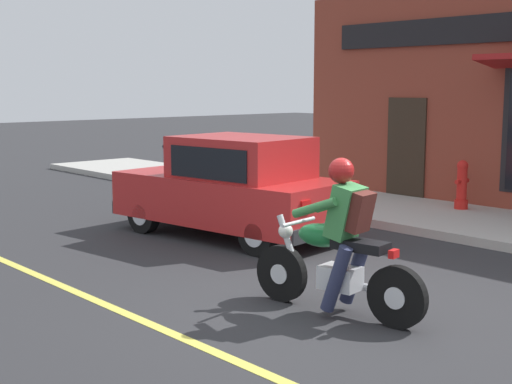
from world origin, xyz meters
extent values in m
plane|color=#2B2B2D|center=(0.00, 0.00, 0.00)|extent=(80.00, 80.00, 0.00)
cube|color=#ADAAA3|center=(4.95, 3.00, 0.07)|extent=(2.60, 22.00, 0.14)
cube|color=#D1C64C|center=(-1.80, 3.00, 0.00)|extent=(0.12, 19.80, 0.01)
cube|color=#2D2319|center=(6.23, 3.65, 1.05)|extent=(0.04, 0.90, 2.10)
cylinder|color=black|center=(-0.29, 0.54, 0.31)|extent=(0.19, 0.63, 0.62)
cylinder|color=silver|center=(-0.29, 0.54, 0.31)|extent=(0.15, 0.23, 0.22)
cylinder|color=black|center=(-0.09, -0.84, 0.31)|extent=(0.19, 0.63, 0.62)
cylinder|color=silver|center=(-0.09, -0.84, 0.31)|extent=(0.15, 0.23, 0.22)
cube|color=silver|center=(-0.18, -0.20, 0.39)|extent=(0.34, 0.44, 0.24)
ellipsoid|color=#196B33|center=(-0.22, 0.05, 0.80)|extent=(0.37, 0.56, 0.24)
cube|color=black|center=(-0.15, -0.43, 0.76)|extent=(0.34, 0.59, 0.10)
cylinder|color=silver|center=(-0.28, 0.44, 0.62)|extent=(0.12, 0.33, 0.68)
cylinder|color=silver|center=(-0.26, 0.33, 0.91)|extent=(0.56, 0.12, 0.04)
sphere|color=silver|center=(-0.29, 0.49, 0.79)|extent=(0.16, 0.16, 0.16)
cylinder|color=silver|center=(0.03, -0.57, 0.29)|extent=(0.16, 0.56, 0.08)
cube|color=red|center=(-0.10, -0.79, 0.73)|extent=(0.13, 0.08, 0.08)
cylinder|color=#282D4C|center=(-0.35, -0.29, 0.43)|extent=(0.19, 0.37, 0.71)
cylinder|color=#282D4C|center=(0.00, -0.24, 0.43)|extent=(0.19, 0.37, 0.71)
cube|color=#387F42|center=(-0.18, -0.25, 1.08)|extent=(0.38, 0.37, 0.57)
cylinder|color=#387F42|center=(-0.41, -0.04, 1.12)|extent=(0.16, 0.53, 0.26)
cylinder|color=#387F42|center=(-0.01, 0.02, 1.12)|extent=(0.16, 0.53, 0.26)
sphere|color=#A51919|center=(-0.19, -0.19, 1.49)|extent=(0.26, 0.26, 0.26)
cube|color=#4C1E19|center=(-0.15, -0.41, 1.10)|extent=(0.31, 0.28, 0.42)
cylinder|color=black|center=(0.63, 4.64, 0.30)|extent=(0.25, 0.62, 0.60)
cylinder|color=silver|center=(0.63, 4.64, 0.30)|extent=(0.24, 0.35, 0.33)
cylinder|color=black|center=(2.06, 4.82, 0.30)|extent=(0.25, 0.62, 0.60)
cylinder|color=silver|center=(2.06, 4.82, 0.30)|extent=(0.24, 0.35, 0.33)
cylinder|color=black|center=(0.93, 2.26, 0.30)|extent=(0.25, 0.62, 0.60)
cylinder|color=silver|center=(0.93, 2.26, 0.30)|extent=(0.24, 0.35, 0.33)
cylinder|color=black|center=(2.36, 2.44, 0.30)|extent=(0.25, 0.62, 0.60)
cylinder|color=silver|center=(2.36, 2.44, 0.30)|extent=(0.24, 0.35, 0.33)
cube|color=red|center=(1.49, 3.54, 0.60)|extent=(2.08, 3.87, 0.70)
cube|color=red|center=(1.52, 3.29, 1.24)|extent=(1.66, 2.06, 0.66)
cube|color=black|center=(1.42, 4.16, 1.19)|extent=(1.36, 0.51, 0.51)
cube|color=black|center=(0.81, 3.20, 1.22)|extent=(0.21, 1.51, 0.46)
cube|color=black|center=(2.24, 3.38, 1.22)|extent=(0.21, 1.51, 0.46)
cube|color=silver|center=(0.76, 5.33, 0.72)|extent=(0.24, 0.07, 0.14)
cube|color=red|center=(1.22, 1.63, 0.74)|extent=(0.20, 0.06, 0.16)
cube|color=silver|center=(1.77, 5.45, 0.72)|extent=(0.24, 0.07, 0.14)
cube|color=red|center=(2.23, 1.76, 0.74)|extent=(0.20, 0.06, 0.16)
cube|color=#28282B|center=(1.27, 5.36, 0.35)|extent=(1.61, 0.31, 0.20)
cube|color=#28282B|center=(1.72, 1.72, 0.35)|extent=(1.61, 0.31, 0.20)
cylinder|color=red|center=(5.67, 2.02, 0.22)|extent=(0.24, 0.24, 0.16)
cylinder|color=red|center=(5.67, 2.02, 0.59)|extent=(0.18, 0.18, 0.58)
sphere|color=red|center=(5.67, 2.02, 0.92)|extent=(0.20, 0.20, 0.20)
cylinder|color=red|center=(5.54, 2.02, 0.64)|extent=(0.10, 0.08, 0.08)
cylinder|color=red|center=(5.80, 2.02, 0.64)|extent=(0.10, 0.08, 0.08)
cube|color=black|center=(4.41, 5.37, 0.16)|extent=(0.36, 0.36, 0.04)
cone|color=orange|center=(4.41, 5.37, 0.46)|extent=(0.28, 0.28, 0.56)
cylinder|color=white|center=(4.41, 5.37, 0.48)|extent=(0.20, 0.20, 0.08)
camera|label=1|loc=(-5.58, -4.84, 2.32)|focal=50.00mm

